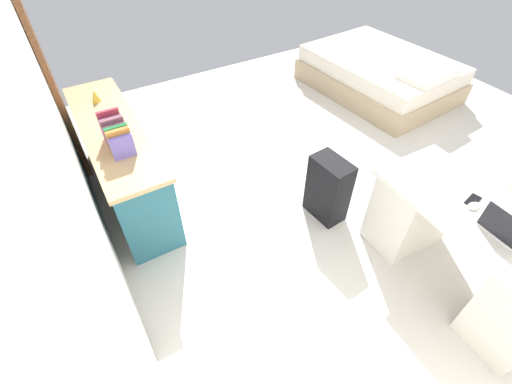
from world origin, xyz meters
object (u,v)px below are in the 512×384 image
at_px(laptop, 508,231).
at_px(computer_mouse, 474,206).
at_px(credenza, 122,162).
at_px(suitcase_black, 328,189).
at_px(figurine_small, 95,96).
at_px(bed, 380,74).
at_px(cell_phone_by_mouse, 473,200).
at_px(desk, 465,249).

bearing_deg(laptop, computer_mouse, -10.90).
distance_m(credenza, suitcase_black, 1.89).
xyz_separation_m(laptop, figurine_small, (2.88, 1.81, 0.05)).
bearing_deg(computer_mouse, figurine_small, 37.27).
relative_size(suitcase_black, laptop, 1.93).
bearing_deg(computer_mouse, bed, -33.10).
height_order(bed, computer_mouse, computer_mouse).
distance_m(bed, computer_mouse, 3.03).
height_order(bed, suitcase_black, suitcase_black).
bearing_deg(laptop, bed, -33.07).
xyz_separation_m(bed, figurine_small, (0.18, 3.57, 0.59)).
xyz_separation_m(laptop, cell_phone_by_mouse, (0.30, -0.11, -0.04)).
bearing_deg(desk, cell_phone_by_mouse, -20.39).
distance_m(laptop, cell_phone_by_mouse, 0.32).
bearing_deg(figurine_small, computer_mouse, -144.61).
bearing_deg(bed, figurine_small, 87.19).
xyz_separation_m(desk, credenza, (2.24, 1.86, 0.01)).
height_order(desk, figurine_small, figurine_small).
height_order(credenza, figurine_small, figurine_small).
distance_m(computer_mouse, figurine_small, 3.22).
bearing_deg(bed, cell_phone_by_mouse, 145.46).
distance_m(suitcase_black, figurine_small, 2.28).
bearing_deg(laptop, desk, -18.54).
bearing_deg(cell_phone_by_mouse, figurine_small, 24.83).
height_order(bed, laptop, laptop).
xyz_separation_m(suitcase_black, figurine_small, (1.66, 1.47, 0.52)).
distance_m(bed, cell_phone_by_mouse, 2.96).
relative_size(credenza, cell_phone_by_mouse, 13.24).
bearing_deg(cell_phone_by_mouse, computer_mouse, 114.45).
xyz_separation_m(credenza, computer_mouse, (-2.14, -1.86, 0.36)).
distance_m(desk, suitcase_black, 1.13).
height_order(laptop, cell_phone_by_mouse, laptop).
height_order(bed, figurine_small, figurine_small).
height_order(desk, cell_phone_by_mouse, cell_phone_by_mouse).
height_order(desk, credenza, credenza).
relative_size(credenza, bed, 0.90).
bearing_deg(credenza, figurine_small, 0.18).
relative_size(credenza, suitcase_black, 2.94).
distance_m(laptop, figurine_small, 3.40).
bearing_deg(bed, suitcase_black, 125.32).
bearing_deg(cell_phone_by_mouse, credenza, 30.61).
bearing_deg(laptop, suitcase_black, 15.63).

